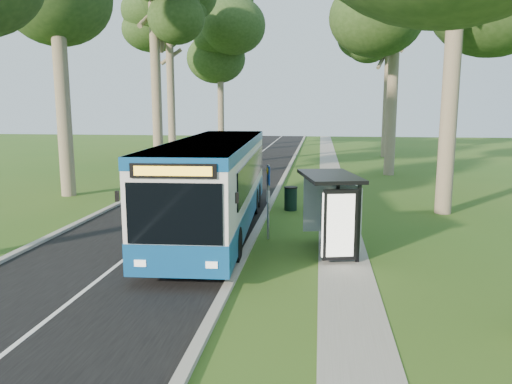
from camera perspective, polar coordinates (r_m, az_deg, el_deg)
ground at (r=16.53m, az=-0.70°, el=-6.11°), size 120.00×120.00×0.00m
road at (r=26.75m, az=-5.15°, el=0.05°), size 7.00×100.00×0.02m
kerb_east at (r=26.22m, az=2.34°, el=-0.01°), size 0.25×100.00×0.12m
kerb_west at (r=27.71m, az=-12.24°, el=0.30°), size 0.25×100.00×0.12m
centre_line at (r=26.75m, az=-5.15°, el=0.07°), size 0.12×100.00×0.00m
footpath at (r=26.15m, az=8.90°, el=-0.26°), size 1.50×100.00×0.02m
bus at (r=18.21m, az=-4.67°, el=0.92°), size 3.27×12.70×3.34m
bus_stop_sign at (r=16.95m, az=1.41°, el=-0.14°), size 0.15×0.36×2.58m
bus_shelter at (r=15.25m, az=8.93°, el=-0.93°), size 2.14×3.13×2.46m
litter_bin at (r=21.93m, az=3.98°, el=-0.73°), size 0.60×0.60×1.05m
car_white at (r=46.28m, az=-6.95°, el=5.07°), size 2.31×4.59×1.50m
car_silver at (r=44.43m, az=-7.73°, el=4.90°), size 2.66×5.00×1.56m
tree_west_d at (r=46.21m, az=-9.91°, el=18.26°), size 5.20×5.20×15.42m
tree_west_e at (r=55.24m, az=-4.13°, el=17.11°), size 5.20×5.20×15.60m
tree_east_d at (r=46.56m, az=15.07°, el=17.51°), size 5.20×5.20×14.87m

